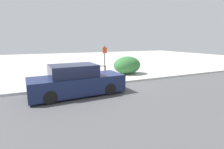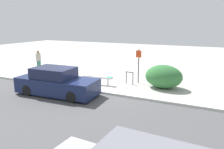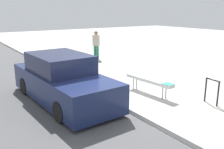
{
  "view_description": "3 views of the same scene",
  "coord_description": "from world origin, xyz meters",
  "px_view_note": "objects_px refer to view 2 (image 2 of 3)",
  "views": [
    {
      "loc": [
        -3.37,
        -9.78,
        2.7
      ],
      "look_at": [
        1.2,
        0.2,
        0.58
      ],
      "focal_mm": 28.0,
      "sensor_mm": 36.0,
      "label": 1
    },
    {
      "loc": [
        6.44,
        -10.58,
        3.95
      ],
      "look_at": [
        1.24,
        0.34,
        1.1
      ],
      "focal_mm": 35.0,
      "sensor_mm": 36.0,
      "label": 2
    },
    {
      "loc": [
        5.98,
        -4.27,
        2.93
      ],
      "look_at": [
        -1.06,
        0.43,
        0.73
      ],
      "focal_mm": 40.0,
      "sensor_mm": 36.0,
      "label": 3
    }
  ],
  "objects_px": {
    "parked_car_near": "(57,83)",
    "fire_hydrant": "(51,77)",
    "bike_rack": "(130,77)",
    "sign_post": "(139,63)",
    "pedestrian": "(39,60)",
    "bench": "(98,77)"
  },
  "relations": [
    {
      "from": "parked_car_near",
      "to": "fire_hydrant",
      "type": "bearing_deg",
      "value": 133.94
    },
    {
      "from": "bike_rack",
      "to": "sign_post",
      "type": "distance_m",
      "value": 1.12
    },
    {
      "from": "fire_hydrant",
      "to": "pedestrian",
      "type": "bearing_deg",
      "value": 143.51
    },
    {
      "from": "pedestrian",
      "to": "parked_car_near",
      "type": "relative_size",
      "value": 0.36
    },
    {
      "from": "fire_hydrant",
      "to": "pedestrian",
      "type": "xyz_separation_m",
      "value": [
        -3.72,
        2.75,
        0.5
      ]
    },
    {
      "from": "bench",
      "to": "sign_post",
      "type": "bearing_deg",
      "value": 29.31
    },
    {
      "from": "bike_rack",
      "to": "parked_car_near",
      "type": "distance_m",
      "value": 4.82
    },
    {
      "from": "bike_rack",
      "to": "parked_car_near",
      "type": "height_order",
      "value": "parked_car_near"
    },
    {
      "from": "sign_post",
      "to": "parked_car_near",
      "type": "relative_size",
      "value": 0.49
    },
    {
      "from": "sign_post",
      "to": "pedestrian",
      "type": "distance_m",
      "value": 9.05
    },
    {
      "from": "sign_post",
      "to": "fire_hydrant",
      "type": "bearing_deg",
      "value": -154.6
    },
    {
      "from": "pedestrian",
      "to": "sign_post",
      "type": "bearing_deg",
      "value": 140.97
    },
    {
      "from": "bench",
      "to": "pedestrian",
      "type": "xyz_separation_m",
      "value": [
        -6.76,
        1.77,
        0.41
      ]
    },
    {
      "from": "pedestrian",
      "to": "parked_car_near",
      "type": "height_order",
      "value": "pedestrian"
    },
    {
      "from": "bench",
      "to": "sign_post",
      "type": "distance_m",
      "value": 2.88
    },
    {
      "from": "parked_car_near",
      "to": "bench",
      "type": "bearing_deg",
      "value": 66.58
    },
    {
      "from": "bench",
      "to": "sign_post",
      "type": "height_order",
      "value": "sign_post"
    },
    {
      "from": "sign_post",
      "to": "parked_car_near",
      "type": "xyz_separation_m",
      "value": [
        -3.33,
        -4.37,
        -0.69
      ]
    },
    {
      "from": "bike_rack",
      "to": "pedestrian",
      "type": "xyz_separation_m",
      "value": [
        -8.61,
        0.78,
        0.41
      ]
    },
    {
      "from": "fire_hydrant",
      "to": "pedestrian",
      "type": "distance_m",
      "value": 4.66
    },
    {
      "from": "bench",
      "to": "bike_rack",
      "type": "relative_size",
      "value": 2.5
    },
    {
      "from": "bench",
      "to": "pedestrian",
      "type": "height_order",
      "value": "pedestrian"
    }
  ]
}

